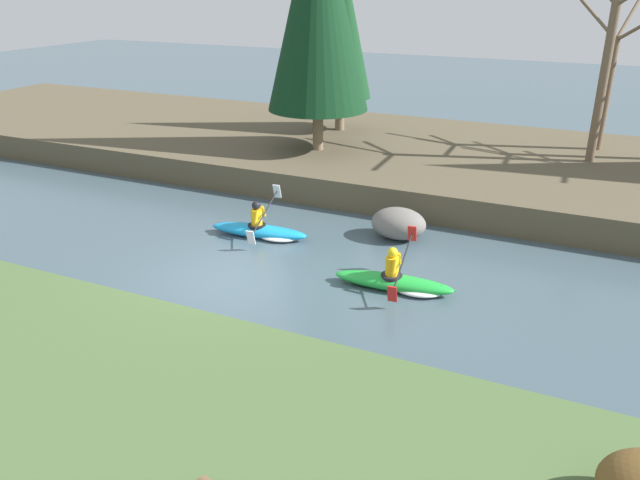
# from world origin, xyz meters

# --- Properties ---
(ground_plane) EXTENTS (90.00, 90.00, 0.00)m
(ground_plane) POSITION_xyz_m (0.00, 0.00, 0.00)
(ground_plane) COLOR #425660
(riverbank_near) EXTENTS (44.00, 7.11, 0.67)m
(riverbank_near) POSITION_xyz_m (0.00, -6.07, 0.34)
(riverbank_near) COLOR #4C6638
(riverbank_near) RESTS_ON ground
(riverbank_far) EXTENTS (44.00, 9.92, 0.90)m
(riverbank_far) POSITION_xyz_m (0.00, 10.16, 0.45)
(riverbank_far) COLOR brown
(riverbank_far) RESTS_ON ground
(conifer_tree_far_left) EXTENTS (2.36, 2.36, 6.66)m
(conifer_tree_far_left) POSITION_xyz_m (-2.30, 11.45, 4.84)
(conifer_tree_far_left) COLOR #7A664C
(conifer_tree_far_left) RESTS_ON riverbank_far
(conifer_tree_left) EXTENTS (3.38, 3.38, 8.34)m
(conifer_tree_left) POSITION_xyz_m (-1.80, 8.36, 5.75)
(conifer_tree_left) COLOR #7A664C
(conifer_tree_left) RESTS_ON riverbank_far
(bare_tree_upstream) EXTENTS (3.61, 3.57, 6.56)m
(bare_tree_upstream) POSITION_xyz_m (6.92, 10.71, 3.98)
(bare_tree_upstream) COLOR brown
(bare_tree_upstream) RESTS_ON riverbank_far
(bare_tree_mid_upstream) EXTENTS (2.80, 2.77, 5.01)m
(bare_tree_mid_upstream) POSITION_xyz_m (7.06, 12.49, 3.26)
(bare_tree_mid_upstream) COLOR brown
(bare_tree_mid_upstream) RESTS_ON riverbank_far
(kayaker_lead) EXTENTS (2.79, 2.07, 1.20)m
(kayaker_lead) POSITION_xyz_m (3.56, 1.06, 0.20)
(kayaker_lead) COLOR green
(kayaker_lead) RESTS_ON ground
(kayaker_middle) EXTENTS (2.80, 2.07, 1.20)m
(kayaker_middle) POSITION_xyz_m (-0.68, 2.46, 0.20)
(kayaker_middle) COLOR #1993D6
(kayaker_middle) RESTS_ON ground
(boulder_midstream) EXTENTS (1.47, 1.15, 0.83)m
(boulder_midstream) POSITION_xyz_m (2.61, 3.92, 0.42)
(boulder_midstream) COLOR slate
(boulder_midstream) RESTS_ON ground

